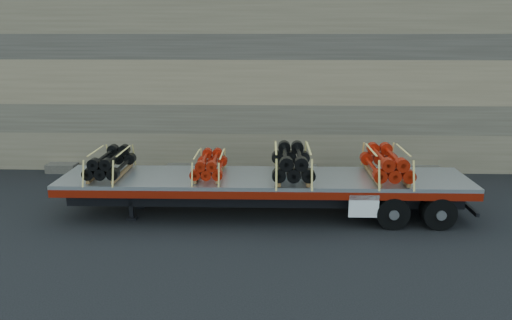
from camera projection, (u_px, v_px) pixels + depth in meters
The scene contains 7 objects.
ground at pixel (248, 214), 16.02m from camera, with size 120.00×120.00×0.00m, color black.
rock_wall at pixel (255, 84), 21.44m from camera, with size 44.00×3.00×7.00m, color #7A6B54.
trailer at pixel (264, 196), 15.81m from camera, with size 12.71×2.45×1.27m, color #B2B5BA, non-canonical shape.
bundle_front at pixel (110, 164), 15.68m from camera, with size 1.07×2.14×0.76m, color black, non-canonical shape.
bundle_midfront at pixel (210, 165), 15.61m from camera, with size 0.96×1.92×0.68m, color #A31908, non-canonical shape.
bundle_midrear at pixel (292, 163), 15.52m from camera, with size 1.24×2.48×0.88m, color black, non-canonical shape.
bundle_rear at pixel (386, 164), 15.45m from camera, with size 1.20×2.40×0.85m, color #A31908, non-canonical shape.
Camera 1 is at (0.79, -15.07, 5.65)m, focal length 35.00 mm.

